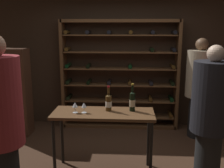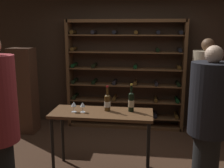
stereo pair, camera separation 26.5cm
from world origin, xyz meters
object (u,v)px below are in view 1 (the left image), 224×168
(person_bystander_dark_jacket, at_px, (211,114))
(display_cabinet, at_px, (17,92))
(wine_bottle_red_label, at_px, (109,102))
(person_host_in_suit, at_px, (1,122))
(tasting_table, at_px, (103,119))
(wine_glass_stemmed_left, at_px, (75,105))
(wine_glass_stemmed_right, at_px, (84,106))
(wine_rack, at_px, (120,75))
(person_guest_plum_blouse, at_px, (199,84))
(wine_bottle_amber_reserve, at_px, (132,101))

(person_bystander_dark_jacket, bearing_deg, display_cabinet, -135.39)
(display_cabinet, distance_m, wine_bottle_red_label, 2.18)
(person_host_in_suit, height_order, person_bystander_dark_jacket, person_host_in_suit)
(tasting_table, height_order, wine_glass_stemmed_left, wine_glass_stemmed_left)
(person_bystander_dark_jacket, height_order, wine_glass_stemmed_right, person_bystander_dark_jacket)
(person_bystander_dark_jacket, xyz_separation_m, wine_glass_stemmed_left, (-1.71, 0.28, -0.01))
(wine_rack, bearing_deg, person_guest_plum_blouse, -16.85)
(display_cabinet, distance_m, wine_glass_stemmed_right, 1.99)
(display_cabinet, bearing_deg, wine_rack, 15.27)
(person_guest_plum_blouse, relative_size, wine_bottle_amber_reserve, 4.76)
(person_host_in_suit, relative_size, display_cabinet, 1.19)
(person_bystander_dark_jacket, bearing_deg, wine_bottle_amber_reserve, -131.55)
(tasting_table, relative_size, wine_glass_stemmed_right, 9.81)
(tasting_table, height_order, person_guest_plum_blouse, person_guest_plum_blouse)
(wine_glass_stemmed_right, bearing_deg, display_cabinet, 138.41)
(wine_rack, xyz_separation_m, wine_glass_stemmed_right, (-0.42, -1.84, -0.10))
(wine_rack, bearing_deg, person_bystander_dark_jacket, -61.35)
(person_guest_plum_blouse, distance_m, wine_bottle_amber_reserve, 1.77)
(person_bystander_dark_jacket, xyz_separation_m, display_cabinet, (-3.07, 1.60, -0.18))
(tasting_table, xyz_separation_m, display_cabinet, (-1.74, 1.28, 0.04))
(wine_rack, height_order, wine_glass_stemmed_right, wine_rack)
(person_host_in_suit, distance_m, display_cabinet, 2.39)
(wine_bottle_amber_reserve, bearing_deg, display_cabinet, 150.80)
(wine_bottle_amber_reserve, bearing_deg, wine_bottle_red_label, -177.86)
(wine_bottle_amber_reserve, xyz_separation_m, wine_bottle_red_label, (-0.33, -0.01, -0.02))
(tasting_table, xyz_separation_m, wine_bottle_red_label, (0.07, 0.07, 0.22))
(tasting_table, bearing_deg, person_host_in_suit, -134.45)
(person_host_in_suit, bearing_deg, person_bystander_dark_jacket, 1.92)
(display_cabinet, bearing_deg, wine_glass_stemmed_left, -44.16)
(display_cabinet, bearing_deg, wine_bottle_amber_reserve, -29.20)
(person_host_in_suit, distance_m, wine_bottle_amber_reserve, 1.70)
(tasting_table, bearing_deg, wine_bottle_amber_reserve, 12.20)
(wine_bottle_amber_reserve, distance_m, wine_glass_stemmed_left, 0.78)
(tasting_table, distance_m, person_host_in_suit, 1.38)
(person_bystander_dark_jacket, xyz_separation_m, wine_bottle_red_label, (-1.26, 0.40, 0.01))
(tasting_table, xyz_separation_m, person_guest_plum_blouse, (1.63, 1.36, 0.22))
(tasting_table, height_order, wine_glass_stemmed_right, wine_glass_stemmed_right)
(person_bystander_dark_jacket, bearing_deg, wine_bottle_red_label, -125.36)
(wine_glass_stemmed_left, bearing_deg, person_bystander_dark_jacket, -9.32)
(person_guest_plum_blouse, relative_size, display_cabinet, 1.12)
(wine_rack, bearing_deg, wine_bottle_amber_reserve, -82.50)
(wine_glass_stemmed_left, bearing_deg, tasting_table, 7.03)
(wine_bottle_red_label, relative_size, wine_glass_stemmed_left, 2.44)
(wine_rack, xyz_separation_m, wine_bottle_amber_reserve, (0.23, -1.71, -0.06))
(person_host_in_suit, xyz_separation_m, wine_bottle_amber_reserve, (1.34, 1.05, -0.05))
(wine_bottle_red_label, bearing_deg, person_guest_plum_blouse, 39.48)
(tasting_table, relative_size, person_host_in_suit, 0.71)
(person_host_in_suit, bearing_deg, wine_bottle_amber_reserve, 24.33)
(wine_glass_stemmed_left, bearing_deg, wine_rack, 73.55)
(person_host_in_suit, xyz_separation_m, person_bystander_dark_jacket, (2.28, 0.64, -0.08))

